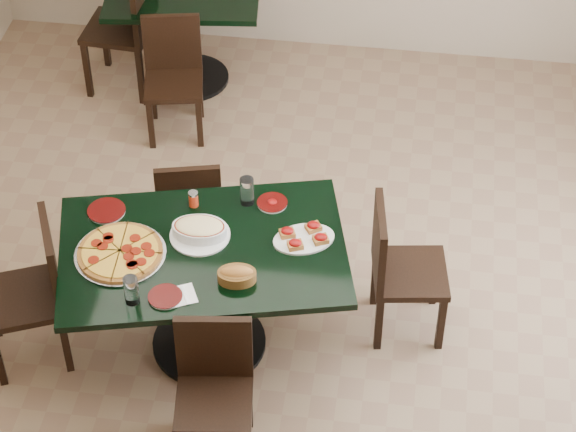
# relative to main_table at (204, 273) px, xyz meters

# --- Properties ---
(floor) EXTENTS (5.50, 5.50, 0.00)m
(floor) POSITION_rel_main_table_xyz_m (0.34, 0.33, -0.57)
(floor) COLOR brown
(floor) RESTS_ON ground
(main_table) EXTENTS (1.67, 1.29, 0.75)m
(main_table) POSITION_rel_main_table_xyz_m (0.00, 0.00, 0.00)
(main_table) COLOR black
(main_table) RESTS_ON floor
(back_table) EXTENTS (1.13, 0.87, 0.75)m
(back_table) POSITION_rel_main_table_xyz_m (-0.63, 2.48, -0.04)
(back_table) COLOR black
(back_table) RESTS_ON floor
(chair_far) EXTENTS (0.45, 0.45, 0.80)m
(chair_far) POSITION_rel_main_table_xyz_m (-0.22, 0.66, -0.13)
(chair_far) COLOR black
(chair_far) RESTS_ON floor
(chair_near) EXTENTS (0.43, 0.43, 0.81)m
(chair_near) POSITION_rel_main_table_xyz_m (0.17, -0.63, -0.12)
(chair_near) COLOR black
(chair_near) RESTS_ON floor
(chair_right) EXTENTS (0.46, 0.46, 0.87)m
(chair_right) POSITION_rel_main_table_xyz_m (1.01, 0.29, -0.09)
(chair_right) COLOR black
(chair_right) RESTS_ON floor
(chair_left) EXTENTS (0.55, 0.55, 0.90)m
(chair_left) POSITION_rel_main_table_xyz_m (-0.89, -0.16, -0.06)
(chair_left) COLOR black
(chair_left) RESTS_ON floor
(back_chair_near) EXTENTS (0.45, 0.45, 0.83)m
(back_chair_near) POSITION_rel_main_table_xyz_m (-0.60, 1.95, -0.11)
(back_chair_near) COLOR black
(back_chair_near) RESTS_ON floor
(back_chair_left) EXTENTS (0.48, 0.48, 0.97)m
(back_chair_left) POSITION_rel_main_table_xyz_m (-0.99, 2.37, -0.02)
(back_chair_left) COLOR black
(back_chair_left) RESTS_ON floor
(pepperoni_pizza) EXTENTS (0.48, 0.48, 0.04)m
(pepperoni_pizza) POSITION_rel_main_table_xyz_m (-0.41, -0.10, 0.20)
(pepperoni_pizza) COLOR #ADADB4
(pepperoni_pizza) RESTS_ON main_table
(lasagna_casserole) EXTENTS (0.32, 0.32, 0.09)m
(lasagna_casserole) POSITION_rel_main_table_xyz_m (-0.03, 0.09, 0.23)
(lasagna_casserole) COLOR silver
(lasagna_casserole) RESTS_ON main_table
(bread_basket) EXTENTS (0.22, 0.16, 0.09)m
(bread_basket) POSITION_rel_main_table_xyz_m (0.22, -0.20, 0.22)
(bread_basket) COLOR brown
(bread_basket) RESTS_ON main_table
(bruschetta_platter) EXTENTS (0.39, 0.34, 0.05)m
(bruschetta_platter) POSITION_rel_main_table_xyz_m (0.51, 0.14, 0.21)
(bruschetta_platter) COLOR silver
(bruschetta_platter) RESTS_ON main_table
(side_plate_near) EXTENTS (0.17, 0.17, 0.02)m
(side_plate_near) POSITION_rel_main_table_xyz_m (-0.12, -0.37, 0.19)
(side_plate_near) COLOR silver
(side_plate_near) RESTS_ON main_table
(side_plate_far_r) EXTENTS (0.17, 0.17, 0.03)m
(side_plate_far_r) POSITION_rel_main_table_xyz_m (0.31, 0.39, 0.19)
(side_plate_far_r) COLOR silver
(side_plate_far_r) RESTS_ON main_table
(side_plate_far_l) EXTENTS (0.21, 0.21, 0.02)m
(side_plate_far_l) POSITION_rel_main_table_xyz_m (-0.57, 0.21, 0.19)
(side_plate_far_l) COLOR silver
(side_plate_far_l) RESTS_ON main_table
(napkin_setting) EXTENTS (0.19, 0.19, 0.01)m
(napkin_setting) POSITION_rel_main_table_xyz_m (-0.04, -0.35, 0.18)
(napkin_setting) COLOR white
(napkin_setting) RESTS_ON main_table
(water_glass_a) EXTENTS (0.08, 0.08, 0.16)m
(water_glass_a) POSITION_rel_main_table_xyz_m (0.17, 0.39, 0.26)
(water_glass_a) COLOR white
(water_glass_a) RESTS_ON main_table
(water_glass_b) EXTENTS (0.07, 0.07, 0.16)m
(water_glass_b) POSITION_rel_main_table_xyz_m (-0.27, -0.41, 0.26)
(water_glass_b) COLOR white
(water_glass_b) RESTS_ON main_table
(pepper_shaker) EXTENTS (0.05, 0.05, 0.09)m
(pepper_shaker) POSITION_rel_main_table_xyz_m (-0.11, 0.32, 0.23)
(pepper_shaker) COLOR red
(pepper_shaker) RESTS_ON main_table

